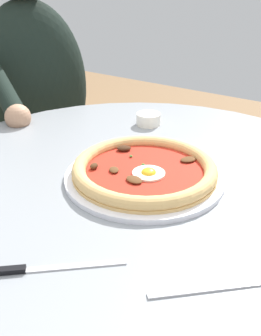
# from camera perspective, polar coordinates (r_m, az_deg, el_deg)

# --- Properties ---
(dining_table) EXTENTS (1.00, 1.00, 0.73)m
(dining_table) POSITION_cam_1_polar(r_m,az_deg,el_deg) (0.81, 1.51, -8.70)
(dining_table) COLOR gray
(dining_table) RESTS_ON ground
(pizza_on_plate) EXTENTS (0.32, 0.32, 0.04)m
(pizza_on_plate) POSITION_cam_1_polar(r_m,az_deg,el_deg) (0.75, 2.12, -0.43)
(pizza_on_plate) COLOR white
(pizza_on_plate) RESTS_ON dining_table
(steak_knife) EXTENTS (0.18, 0.16, 0.01)m
(steak_knife) POSITION_cam_1_polar(r_m,az_deg,el_deg) (0.56, -16.49, -14.46)
(steak_knife) COLOR silver
(steak_knife) RESTS_ON dining_table
(ramekin_capers) EXTENTS (0.06, 0.06, 0.03)m
(ramekin_capers) POSITION_cam_1_polar(r_m,az_deg,el_deg) (1.03, 2.72, 7.41)
(ramekin_capers) COLOR white
(ramekin_capers) RESTS_ON dining_table
(fork_utensil) EXTENTS (0.13, 0.12, 0.00)m
(fork_utensil) POSITION_cam_1_polar(r_m,az_deg,el_deg) (0.53, 11.97, -17.28)
(fork_utensil) COLOR #BCBCC1
(fork_utensil) RESTS_ON dining_table
(diner_person) EXTENTS (0.46, 0.51, 1.19)m
(diner_person) POSITION_cam_1_polar(r_m,az_deg,el_deg) (1.46, -13.34, 3.73)
(diner_person) COLOR #282833
(diner_person) RESTS_ON ground
(cafe_chair_diner) EXTENTS (0.56, 0.56, 0.91)m
(cafe_chair_diner) POSITION_cam_1_polar(r_m,az_deg,el_deg) (1.59, -14.90, 5.86)
(cafe_chair_diner) COLOR #957050
(cafe_chair_diner) RESTS_ON ground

